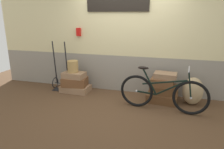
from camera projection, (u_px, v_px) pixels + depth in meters
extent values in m
cube|color=#513823|center=(119.00, 104.00, 4.63)|extent=(9.12, 5.20, 0.06)
cube|color=gray|center=(127.00, 73.00, 5.28)|extent=(7.12, 0.20, 0.92)
cube|color=beige|center=(128.00, 10.00, 4.85)|extent=(7.12, 0.20, 2.17)
cube|color=black|center=(117.00, 5.00, 4.77)|extent=(1.49, 0.04, 0.31)
cube|color=red|center=(79.00, 32.00, 5.20)|extent=(0.10, 0.08, 0.20)
cube|color=#937051|center=(76.00, 88.00, 5.28)|extent=(0.74, 0.45, 0.16)
cube|color=brown|center=(75.00, 82.00, 5.21)|extent=(0.64, 0.47, 0.22)
cube|color=#937051|center=(74.00, 75.00, 5.16)|extent=(0.57, 0.40, 0.14)
cube|color=brown|center=(162.00, 97.00, 4.66)|extent=(0.70, 0.56, 0.20)
cube|color=brown|center=(164.00, 89.00, 4.62)|extent=(0.62, 0.47, 0.18)
cube|color=brown|center=(162.00, 82.00, 4.56)|extent=(0.52, 0.41, 0.18)
cube|color=#937051|center=(165.00, 75.00, 4.55)|extent=(0.51, 0.39, 0.12)
cylinder|color=#A8844C|center=(73.00, 67.00, 5.11)|extent=(0.27, 0.27, 0.29)
torus|color=black|center=(55.00, 83.00, 5.52)|extent=(0.02, 0.29, 0.29)
torus|color=black|center=(69.00, 84.00, 5.41)|extent=(0.02, 0.29, 0.29)
cylinder|color=black|center=(62.00, 83.00, 5.47)|extent=(0.40, 0.02, 0.02)
cylinder|color=black|center=(55.00, 63.00, 5.36)|extent=(0.03, 0.11, 1.12)
cylinder|color=black|center=(66.00, 63.00, 5.27)|extent=(0.03, 0.11, 1.12)
cube|color=black|center=(60.00, 90.00, 5.40)|extent=(0.36, 0.22, 0.02)
ellipsoid|color=tan|center=(193.00, 91.00, 4.45)|extent=(0.43, 0.37, 0.61)
torus|color=black|center=(137.00, 91.00, 4.34)|extent=(0.70, 0.11, 0.70)
sphere|color=#B2B2B7|center=(137.00, 91.00, 4.34)|extent=(0.05, 0.05, 0.05)
torus|color=black|center=(191.00, 98.00, 3.97)|extent=(0.70, 0.11, 0.70)
sphere|color=#B2B2B7|center=(191.00, 98.00, 3.97)|extent=(0.05, 0.05, 0.05)
cube|color=black|center=(171.00, 88.00, 4.05)|extent=(0.60, 0.08, 0.39)
cube|color=black|center=(150.00, 82.00, 4.18)|extent=(0.31, 0.05, 0.53)
cube|color=black|center=(146.00, 93.00, 4.27)|extent=(0.41, 0.06, 0.05)
cube|color=black|center=(164.00, 82.00, 4.07)|extent=(0.87, 0.10, 0.20)
cube|color=black|center=(190.00, 85.00, 3.91)|extent=(0.12, 0.04, 0.55)
ellipsoid|color=black|center=(143.00, 68.00, 4.15)|extent=(0.23, 0.11, 0.06)
cylinder|color=#A5A5AD|center=(189.00, 69.00, 3.84)|extent=(0.06, 0.46, 0.02)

